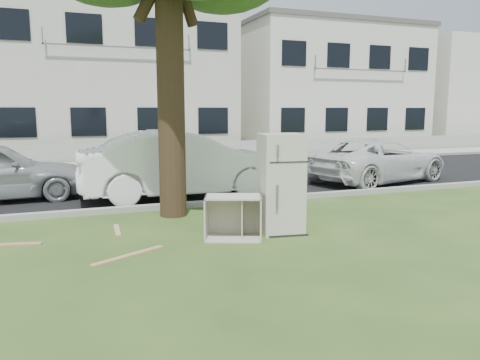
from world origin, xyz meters
name	(u,v)px	position (x,y,z in m)	size (l,w,h in m)	color
ground	(220,236)	(0.00, 0.00, 0.00)	(120.00, 120.00, 0.00)	#2B4819
road	(155,183)	(0.00, 6.00, 0.01)	(120.00, 7.00, 0.01)	black
kerb_near	(185,208)	(0.00, 2.45, 0.00)	(120.00, 0.18, 0.12)	gray
kerb_far	(137,169)	(0.00, 9.55, 0.00)	(120.00, 0.18, 0.12)	gray
sidewalk	(131,164)	(0.00, 11.00, 0.01)	(120.00, 2.80, 0.01)	gray
low_wall	(126,152)	(0.00, 12.60, 0.35)	(120.00, 0.15, 0.70)	gray
townhouse_center	(111,77)	(0.00, 17.50, 3.72)	(11.22, 8.16, 7.44)	beige
townhouse_right	(319,87)	(12.00, 17.50, 3.42)	(10.20, 8.16, 6.84)	silver
fridge	(281,184)	(1.07, -0.14, 0.86)	(0.71, 0.66, 1.72)	silver
cabinet	(233,217)	(0.16, -0.24, 0.36)	(0.92, 0.57, 0.72)	beige
plank_a	(129,255)	(-1.60, -0.59, 0.01)	(1.22, 0.10, 0.02)	tan
plank_b	(11,244)	(-3.27, 0.65, 0.01)	(0.93, 0.09, 0.02)	tan
plank_c	(117,230)	(-1.60, 0.98, 0.01)	(0.78, 0.09, 0.02)	tan
car_center	(183,164)	(0.27, 3.63, 0.81)	(1.72, 4.94, 1.63)	white
car_right	(378,161)	(6.23, 4.02, 0.63)	(2.10, 4.56, 1.27)	silver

